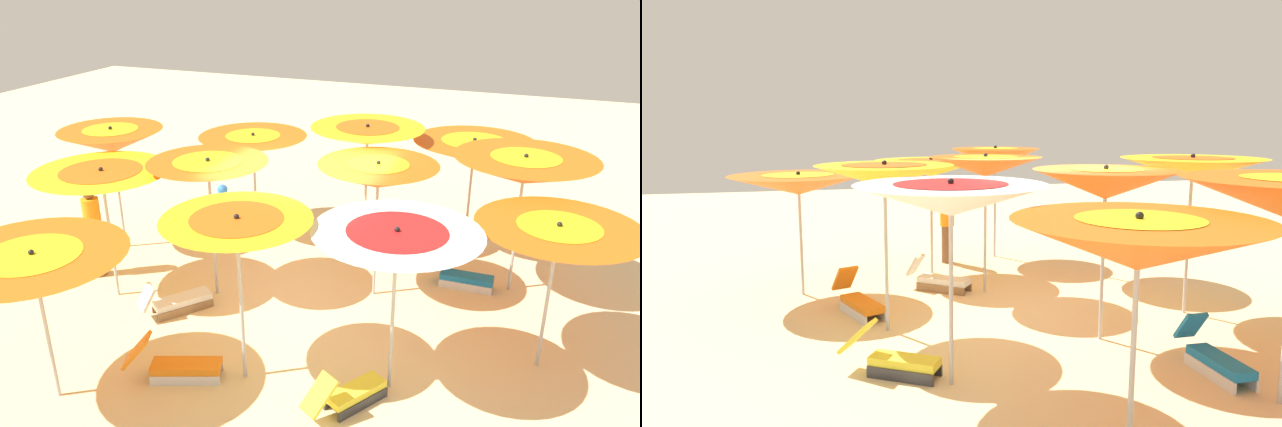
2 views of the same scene
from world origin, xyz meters
The scene contains 17 objects.
ground centered at (0.00, 0.00, -0.02)m, with size 36.48×36.48×0.04m, color beige.
beach_umbrella_0 centered at (-0.47, -4.05, 2.19)m, with size 1.91×1.91×2.46m.
beach_umbrella_1 centered at (1.15, -2.98, 2.08)m, with size 2.16×2.16×2.30m.
beach_umbrella_2 centered at (3.60, -2.04, 1.92)m, with size 2.29×2.29×2.14m.
beach_umbrella_3 centered at (-2.00, -1.90, 1.94)m, with size 2.13×2.13×2.16m.
beach_umbrella_4 centered at (0.50, -1.43, 2.21)m, with size 1.92×1.92×2.44m.
beach_umbrella_5 centered at (2.37, 0.07, 2.22)m, with size 1.91×1.91×2.44m.
beach_umbrella_6 centered at (-2.24, 0.37, 2.26)m, with size 2.13×2.13×2.48m.
beach_umbrella_7 centered at (-0.44, 1.09, 2.14)m, with size 1.93×1.93×2.40m.
beach_umbrella_8 centered at (1.85, 1.98, 2.12)m, with size 2.12×2.12×2.35m.
beach_umbrella_11 centered at (0.67, 3.82, 1.95)m, with size 2.16×2.16×2.22m.
lounger_0 centered at (1.24, -1.73, 0.20)m, with size 1.13×0.97×0.60m.
lounger_1 centered at (-1.23, 2.45, 0.20)m, with size 0.33×1.19×0.62m.
lounger_2 centered at (2.71, -0.77, 0.21)m, with size 0.79×1.36×0.67m.
lounger_3 centered at (2.44, 1.60, 0.21)m, with size 1.21×0.90×0.63m.
beachgoer_0 centered at (0.68, -3.74, 0.89)m, with size 0.30×0.30×1.70m.
beach_ball centered at (-3.69, -3.66, 0.13)m, with size 0.26×0.26×0.26m, color #337FE5.
Camera 2 is at (3.19, 8.06, 2.94)m, focal length 32.58 mm.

